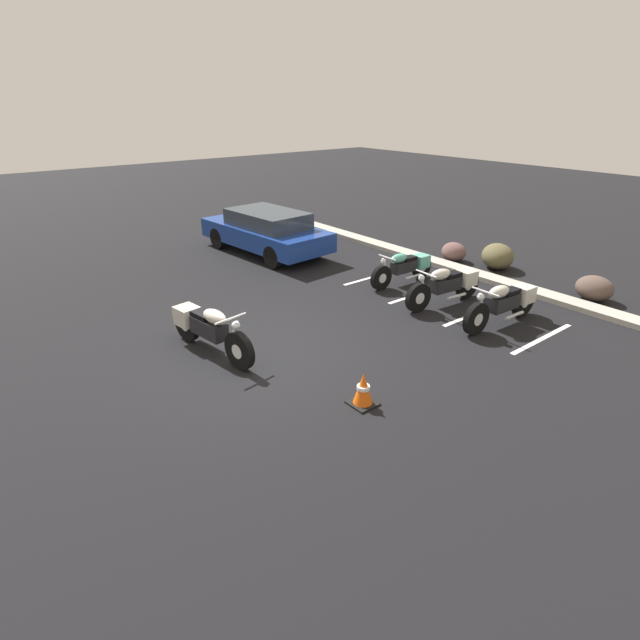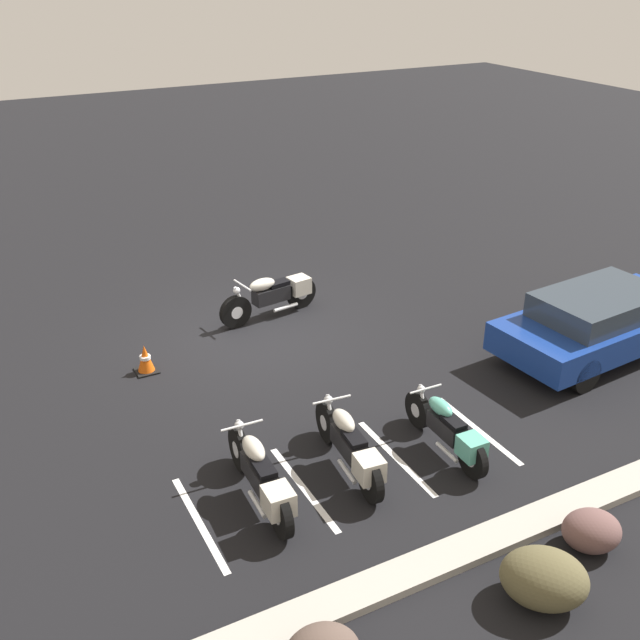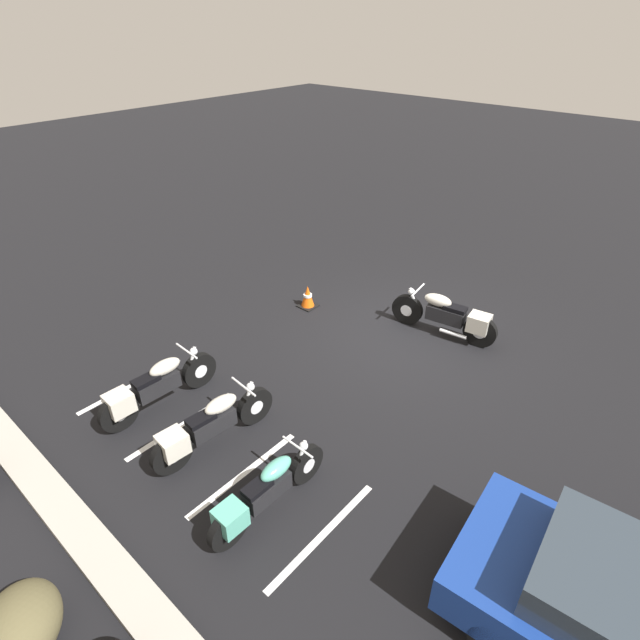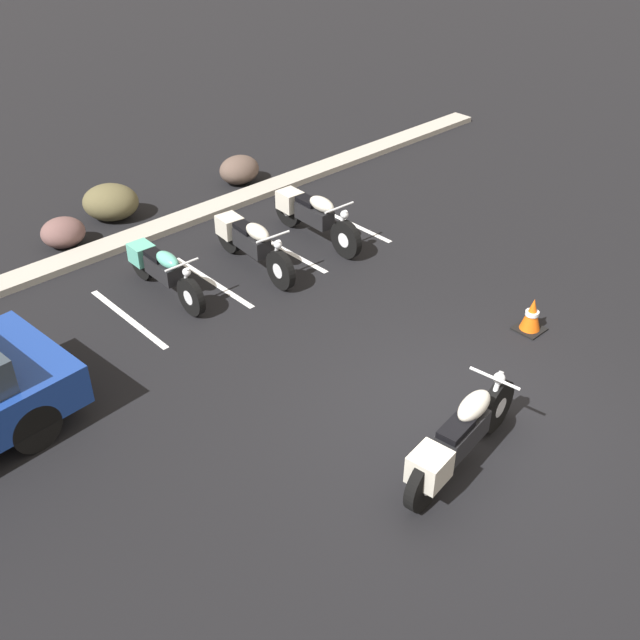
{
  "view_description": "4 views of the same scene",
  "coord_description": "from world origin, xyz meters",
  "px_view_note": "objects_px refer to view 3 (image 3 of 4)",
  "views": [
    {
      "loc": [
        7.06,
        -4.13,
        4.31
      ],
      "look_at": [
        0.45,
        1.09,
        0.55
      ],
      "focal_mm": 28.0,
      "sensor_mm": 36.0,
      "label": 1
    },
    {
      "loc": [
        5.08,
        12.4,
        6.95
      ],
      "look_at": [
        -0.72,
        1.34,
        0.75
      ],
      "focal_mm": 42.0,
      "sensor_mm": 36.0,
      "label": 2
    },
    {
      "loc": [
        -4.52,
        7.83,
        5.97
      ],
      "look_at": [
        1.09,
        1.45,
        0.64
      ],
      "focal_mm": 28.0,
      "sensor_mm": 36.0,
      "label": 3
    },
    {
      "loc": [
        -6.09,
        -4.16,
        6.35
      ],
      "look_at": [
        -0.38,
        2.0,
        0.66
      ],
      "focal_mm": 42.0,
      "sensor_mm": 36.0,
      "label": 4
    }
  ],
  "objects_px": {
    "motorcycle_cream_featured": "(449,316)",
    "parked_bike_1": "(208,426)",
    "parked_bike_2": "(154,387)",
    "landscape_rock_0": "(20,627)",
    "traffic_cone": "(308,297)",
    "parked_bike_0": "(264,493)"
  },
  "relations": [
    {
      "from": "parked_bike_0",
      "to": "parked_bike_1",
      "type": "distance_m",
      "value": 1.57
    },
    {
      "from": "landscape_rock_0",
      "to": "traffic_cone",
      "type": "distance_m",
      "value": 7.92
    },
    {
      "from": "parked_bike_1",
      "to": "traffic_cone",
      "type": "relative_size",
      "value": 4.1
    },
    {
      "from": "motorcycle_cream_featured",
      "to": "landscape_rock_0",
      "type": "bearing_deg",
      "value": 78.9
    },
    {
      "from": "motorcycle_cream_featured",
      "to": "traffic_cone",
      "type": "height_order",
      "value": "motorcycle_cream_featured"
    },
    {
      "from": "motorcycle_cream_featured",
      "to": "parked_bike_1",
      "type": "bearing_deg",
      "value": 68.89
    },
    {
      "from": "parked_bike_0",
      "to": "parked_bike_2",
      "type": "bearing_deg",
      "value": 86.48
    },
    {
      "from": "landscape_rock_0",
      "to": "traffic_cone",
      "type": "height_order",
      "value": "landscape_rock_0"
    },
    {
      "from": "motorcycle_cream_featured",
      "to": "parked_bike_2",
      "type": "distance_m",
      "value": 6.0
    },
    {
      "from": "motorcycle_cream_featured",
      "to": "traffic_cone",
      "type": "bearing_deg",
      "value": 10.53
    },
    {
      "from": "landscape_rock_0",
      "to": "traffic_cone",
      "type": "xyz_separation_m",
      "value": [
        2.65,
        -7.47,
        -0.09
      ]
    },
    {
      "from": "parked_bike_0",
      "to": "traffic_cone",
      "type": "xyz_separation_m",
      "value": [
        3.39,
        -4.58,
        -0.18
      ]
    },
    {
      "from": "motorcycle_cream_featured",
      "to": "parked_bike_1",
      "type": "distance_m",
      "value": 5.48
    },
    {
      "from": "parked_bike_2",
      "to": "landscape_rock_0",
      "type": "xyz_separation_m",
      "value": [
        -2.24,
        3.13,
        -0.13
      ]
    },
    {
      "from": "traffic_cone",
      "to": "motorcycle_cream_featured",
      "type": "bearing_deg",
      "value": -161.11
    },
    {
      "from": "motorcycle_cream_featured",
      "to": "traffic_cone",
      "type": "xyz_separation_m",
      "value": [
        3.06,
        1.05,
        -0.23
      ]
    },
    {
      "from": "parked_bike_2",
      "to": "motorcycle_cream_featured",
      "type": "bearing_deg",
      "value": -23.84
    },
    {
      "from": "traffic_cone",
      "to": "parked_bike_0",
      "type": "bearing_deg",
      "value": 126.52
    },
    {
      "from": "parked_bike_0",
      "to": "parked_bike_1",
      "type": "height_order",
      "value": "parked_bike_1"
    },
    {
      "from": "parked_bike_1",
      "to": "landscape_rock_0",
      "type": "relative_size",
      "value": 2.14
    },
    {
      "from": "parked_bike_1",
      "to": "traffic_cone",
      "type": "height_order",
      "value": "parked_bike_1"
    },
    {
      "from": "parked_bike_0",
      "to": "parked_bike_2",
      "type": "distance_m",
      "value": 2.99
    }
  ]
}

